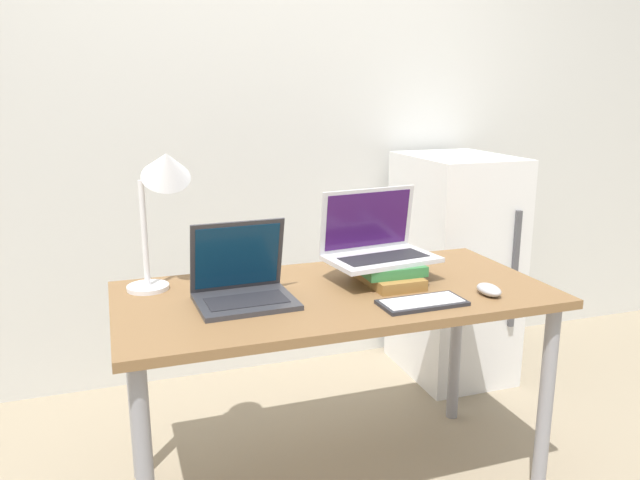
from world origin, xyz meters
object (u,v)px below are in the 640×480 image
object	(u,v)px
desk_lamp	(163,181)
mini_fridge	(453,266)
mouse	(489,290)
book_stack	(388,272)
laptop_on_books	(377,245)
laptop_left	(243,286)
wireless_keyboard	(422,303)

from	to	relation	value
desk_lamp	mini_fridge	distance (m)	1.62
mouse	book_stack	bearing A→B (deg)	137.57
laptop_on_books	mini_fridge	xyz separation A→B (m)	(0.71, 0.64, -0.32)
mouse	laptop_left	bearing A→B (deg)	165.24
laptop_left	desk_lamp	distance (m)	0.43
laptop_left	desk_lamp	size ratio (longest dim) A/B	0.62
mouse	desk_lamp	bearing A→B (deg)	158.38
laptop_left	wireless_keyboard	distance (m)	0.57
wireless_keyboard	mouse	bearing A→B (deg)	2.78
book_stack	laptop_on_books	world-z (taller)	laptop_on_books
wireless_keyboard	mini_fridge	world-z (taller)	mini_fridge
book_stack	mouse	bearing A→B (deg)	-42.43
laptop_left	mouse	bearing A→B (deg)	-14.76
book_stack	wireless_keyboard	bearing A→B (deg)	-88.87
laptop_on_books	mini_fridge	world-z (taller)	mini_fridge
book_stack	mouse	world-z (taller)	book_stack
laptop_left	mouse	size ratio (longest dim) A/B	2.93
laptop_left	laptop_on_books	bearing A→B (deg)	9.64
laptop_on_books	mini_fridge	distance (m)	1.01
mouse	mini_fridge	world-z (taller)	mini_fridge
mini_fridge	desk_lamp	bearing A→B (deg)	-159.30
laptop_left	wireless_keyboard	world-z (taller)	laptop_left
desk_lamp	laptop_on_books	bearing A→B (deg)	-8.10
wireless_keyboard	desk_lamp	size ratio (longest dim) A/B	0.55
laptop_left	book_stack	xyz separation A→B (m)	(0.52, 0.03, -0.02)
desk_lamp	mini_fridge	bearing A→B (deg)	20.70
desk_lamp	mini_fridge	world-z (taller)	desk_lamp
mouse	desk_lamp	distance (m)	1.12
book_stack	mini_fridge	bearing A→B (deg)	45.22
desk_lamp	mini_fridge	size ratio (longest dim) A/B	0.46
wireless_keyboard	mouse	xyz separation A→B (m)	(0.25, 0.01, 0.01)
book_stack	desk_lamp	world-z (taller)	desk_lamp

